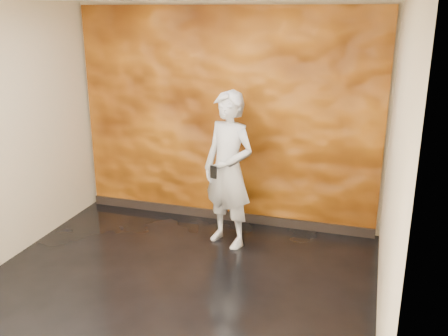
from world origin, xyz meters
TOP-DOWN VIEW (x-y plane):
  - room at (0.00, 0.00)m, footprint 4.02×4.02m
  - feature_wall at (0.00, 1.96)m, footprint 3.90×0.06m
  - baseboard at (0.00, 1.92)m, footprint 3.90×0.04m
  - man at (0.25, 1.27)m, footprint 0.79×0.67m
  - phone at (0.15, 1.01)m, footprint 0.08×0.04m

SIDE VIEW (x-z plane):
  - baseboard at x=0.00m, z-range 0.00..0.12m
  - man at x=0.25m, z-range 0.00..1.85m
  - phone at x=0.15m, z-range 0.90..1.05m
  - feature_wall at x=0.00m, z-range 0.00..2.75m
  - room at x=0.00m, z-range -0.01..2.81m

